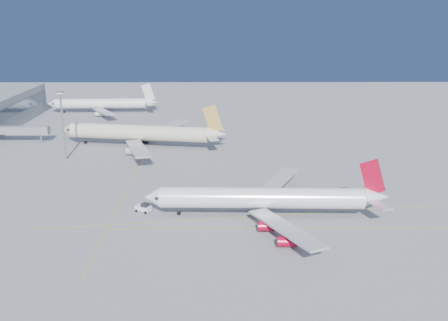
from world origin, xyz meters
The scene contains 8 objects.
ground centered at (0.00, 0.00, 0.00)m, with size 500.00×500.00×0.00m, color slate.
jet_bridge centered at (-93.11, 72.00, 5.17)m, with size 23.60×3.60×6.90m.
taxiway_lines centered at (-14.71, 6.34, 0.01)m, with size 118.86×140.00×0.02m.
airliner_virgin centered at (0.87, -5.81, 4.85)m, with size 65.19×58.63×16.10m.
airliner_etihad centered at (-42.72, 65.41, 5.49)m, with size 68.93×62.99×18.04m.
airliner_third centered at (-74.06, 134.47, 4.76)m, with size 58.57×54.07×15.73m.
pushback_tug centered at (-32.50, -2.77, 1.14)m, with size 4.90×4.12×2.47m.
light_mast centered at (-68.36, 46.98, 14.88)m, with size 2.18×2.18×25.21m.
Camera 1 is at (-11.56, -129.60, 53.12)m, focal length 40.00 mm.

